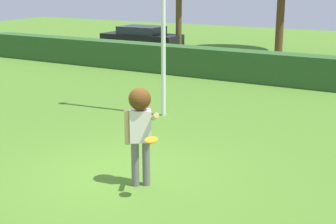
% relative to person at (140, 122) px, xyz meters
% --- Properties ---
extents(ground_plane, '(60.00, 60.00, 0.00)m').
position_rel_person_xyz_m(ground_plane, '(-0.59, 0.20, -1.21)').
color(ground_plane, '#497525').
extents(person, '(0.81, 0.56, 1.82)m').
position_rel_person_xyz_m(person, '(0.00, 0.00, 0.00)').
color(person, slate).
rests_on(person, ground).
extents(frisbee, '(0.22, 0.22, 0.06)m').
position_rel_person_xyz_m(frisbee, '(0.49, -0.43, -0.13)').
color(frisbee, orange).
extents(hedge_row, '(27.87, 0.90, 1.10)m').
position_rel_person_xyz_m(hedge_row, '(-0.59, 10.03, -0.66)').
color(hedge_row, '#2D5425').
rests_on(hedge_row, ground).
extents(parked_car_black, '(4.21, 1.82, 1.25)m').
position_rel_person_xyz_m(parked_car_black, '(-9.54, 15.03, -0.52)').
color(parked_car_black, black).
rests_on(parked_car_black, ground).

